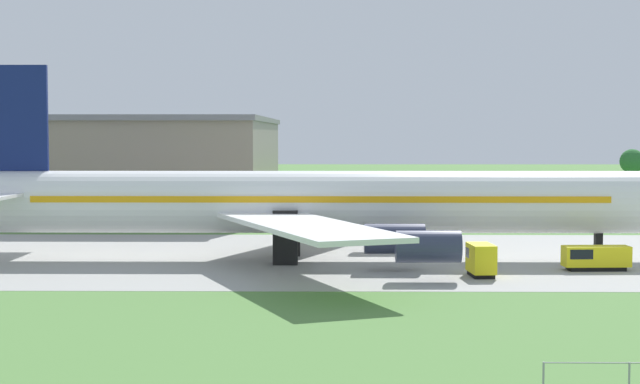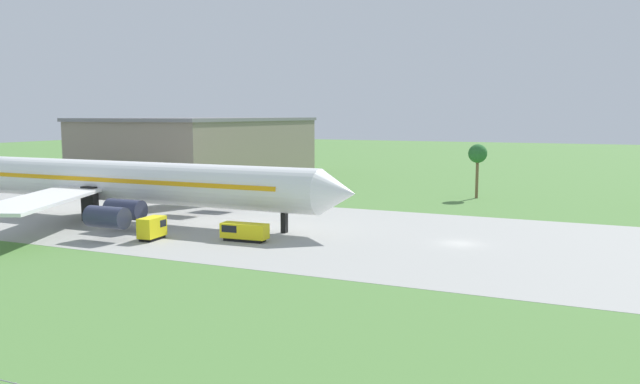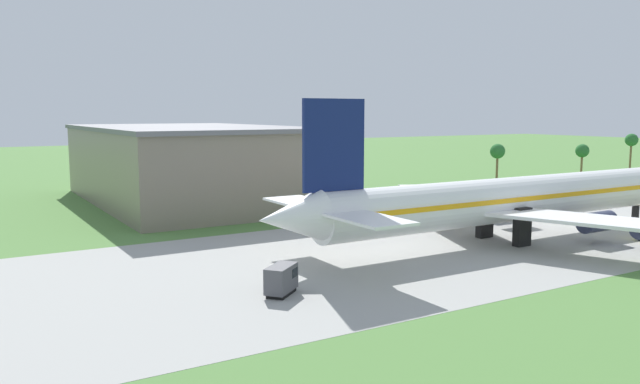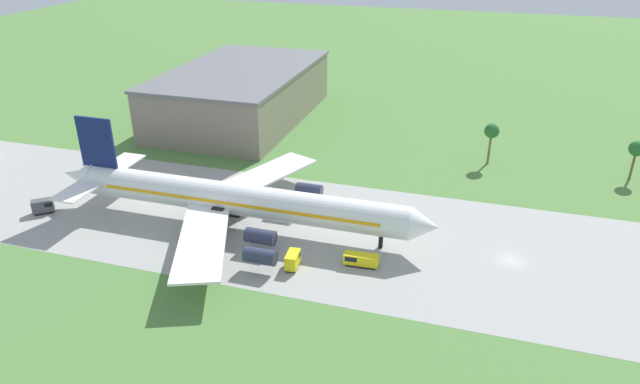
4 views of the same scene
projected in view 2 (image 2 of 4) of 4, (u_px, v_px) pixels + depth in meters
The scene contains 6 objects.
ground_plane at pixel (460, 244), 77.72m from camera, with size 600.00×600.00×0.00m, color #517F3D.
taxiway_strip at pixel (460, 244), 77.72m from camera, with size 320.00×44.00×0.02m.
jet_airliner at pixel (115, 181), 95.85m from camera, with size 79.10×56.32×19.57m.
fuel_truck at pixel (152, 228), 80.04m from camera, with size 2.30×4.03×2.93m.
catering_van at pixel (243, 231), 79.21m from camera, with size 6.22×2.34×2.30m.
terminal_building at pixel (204, 147), 161.99m from camera, with size 36.72×61.20×15.24m.
Camera 2 is at (15.06, -76.84, 15.95)m, focal length 35.00 mm.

